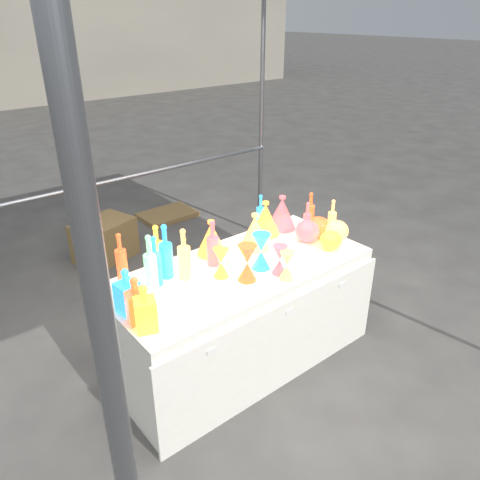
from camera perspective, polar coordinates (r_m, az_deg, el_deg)
ground at (r=3.55m, az=0.00°, el=-13.87°), size 80.00×80.00×0.00m
display_table at (r=3.32m, az=0.10°, el=-9.01°), size 1.84×0.83×0.75m
cardboard_box_closed at (r=4.91m, az=-16.20°, el=0.00°), size 0.65×0.55×0.41m
cardboard_box_flat at (r=5.82m, az=-8.82°, el=3.07°), size 0.66×0.47×0.06m
bottle_0 at (r=3.05m, az=-10.09°, el=-1.00°), size 0.10×0.10×0.33m
bottle_1 at (r=2.90m, az=-10.30°, el=-2.51°), size 0.10×0.10×0.33m
bottle_2 at (r=3.00m, az=-14.32°, el=-1.96°), size 0.09×0.09×0.32m
bottle_3 at (r=3.08m, az=-3.34°, el=-0.38°), size 0.10×0.10×0.32m
bottle_4 at (r=2.93m, az=-6.84°, el=-1.71°), size 0.11×0.11×0.35m
bottle_5 at (r=2.84m, az=-10.88°, el=-2.72°), size 0.09×0.09×0.37m
bottle_6 at (r=2.99m, az=-6.77°, el=-1.98°), size 0.09×0.09×0.27m
bottle_7 at (r=2.96m, az=-9.06°, el=-1.34°), size 0.11×0.11×0.37m
decanter_0 at (r=2.53m, az=-11.48°, el=-8.10°), size 0.15×0.15×0.27m
decanter_1 at (r=2.61m, az=-12.58°, el=-7.07°), size 0.13×0.13×0.27m
decanter_2 at (r=2.68m, az=-13.61°, el=-6.04°), size 0.13×0.13×0.28m
hourglass_0 at (r=2.92m, az=0.90°, el=-2.81°), size 0.14×0.14×0.24m
hourglass_1 at (r=3.01m, az=4.86°, el=-2.40°), size 0.11×0.11×0.20m
hourglass_2 at (r=2.96m, az=5.75°, el=-3.10°), size 0.11×0.11×0.19m
hourglass_3 at (r=3.03m, az=-1.39°, el=-2.11°), size 0.13×0.13×0.20m
hourglass_4 at (r=2.97m, az=-2.33°, el=-2.79°), size 0.10×0.10×0.20m
hourglass_5 at (r=3.05m, az=2.60°, el=-1.38°), size 0.14×0.14×0.25m
globe_0 at (r=3.38m, az=11.00°, el=-0.18°), size 0.18×0.18×0.12m
globe_1 at (r=3.52m, az=11.69°, el=0.98°), size 0.19×0.19×0.14m
globe_2 at (r=3.56m, az=9.53°, el=1.45°), size 0.18×0.18×0.14m
globe_3 at (r=3.47m, az=8.19°, el=0.96°), size 0.23×0.23×0.14m
lampshade_0 at (r=3.24m, az=-3.50°, el=0.33°), size 0.27×0.27×0.25m
lampshade_1 at (r=3.53m, az=3.12°, el=2.71°), size 0.25×0.25×0.26m
lampshade_2 at (r=3.64m, az=5.13°, el=3.41°), size 0.26×0.26×0.27m
lampshade_3 at (r=3.31m, az=1.82°, el=1.11°), size 0.25×0.25×0.26m
bottle_8 at (r=3.59m, az=2.51°, el=3.38°), size 0.07×0.07×0.29m
bottle_9 at (r=3.67m, az=8.56°, el=3.63°), size 0.08×0.08×0.29m
bottle_10 at (r=3.56m, az=8.19°, el=2.64°), size 0.07×0.07×0.26m
bottle_11 at (r=3.58m, az=11.17°, el=2.75°), size 0.08×0.08×0.28m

